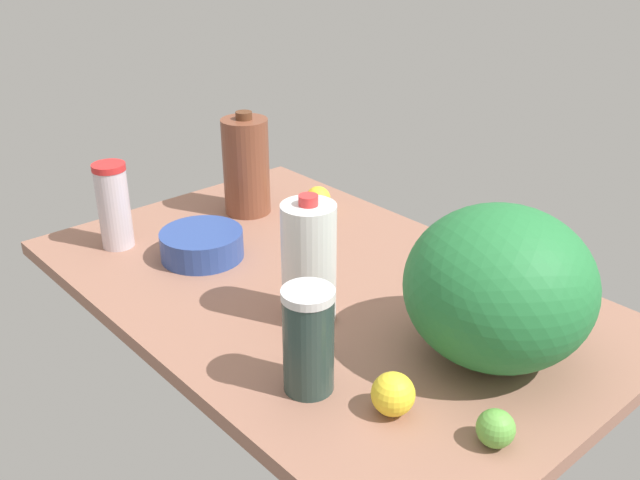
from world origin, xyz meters
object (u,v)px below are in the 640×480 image
shaker_bottle (308,340)px  lemon_far_back (393,394)px  chocolate_milk_jug (246,166)px  mixing_bowl (202,244)px  lemon_by_jug (318,199)px  milk_jug (309,263)px  watermelon (499,287)px  lime_near_front (496,428)px  tumbler_cup (114,206)px

shaker_bottle → lemon_far_back: size_ratio=2.63×
chocolate_milk_jug → mixing_bowl: 27.61cm
mixing_bowl → shaker_bottle: size_ratio=1.00×
chocolate_milk_jug → lemon_by_jug: chocolate_milk_jug is taller
milk_jug → watermelon: (30.01, 15.23, 1.99)cm
lemon_far_back → lime_near_front: (14.54, 5.80, -0.57)cm
watermelon → tumbler_cup: watermelon is taller
chocolate_milk_jug → shaker_bottle: bearing=-28.8°
mixing_bowl → lime_near_front: (77.74, -1.35, -0.18)cm
milk_jug → mixing_bowl: (-34.14, -1.24, -8.49)cm
watermelon → lemon_far_back: (-0.95, -23.62, -10.08)cm
lime_near_front → lemon_by_jug: bearing=155.2°
mixing_bowl → lemon_far_back: (63.20, -7.15, 0.40)cm
mixing_bowl → lime_near_front: 77.75cm
tumbler_cup → lemon_far_back: 80.84cm
watermelon → lemon_far_back: watermelon is taller
tumbler_cup → shaker_bottle: (67.41, -1.64, -0.77)cm
watermelon → lemon_by_jug: size_ratio=5.00×
mixing_bowl → watermelon: watermelon is taller
chocolate_milk_jug → mixing_bowl: bearing=-58.7°
mixing_bowl → lemon_by_jug: (-2.31, 35.66, 0.15)cm
tumbler_cup → shaker_bottle: 67.44cm
shaker_bottle → lemon_by_jug: size_ratio=2.84×
tumbler_cup → lemon_by_jug: 49.48cm
chocolate_milk_jug → mixing_bowl: size_ratio=1.42×
milk_jug → shaker_bottle: (15.97, -13.91, -2.51)cm
mixing_bowl → lemon_far_back: lemon_far_back is taller
milk_jug → mixing_bowl: bearing=-177.9°
mixing_bowl → shaker_bottle: bearing=-14.2°
tumbler_cup → lemon_by_jug: (14.99, 46.68, -6.60)cm
mixing_bowl → lemon_far_back: 63.60cm
milk_jug → tumbler_cup: milk_jug is taller
mixing_bowl → lemon_by_jug: 35.73cm
shaker_bottle → lemon_by_jug: shaker_bottle is taller
tumbler_cup → lemon_by_jug: bearing=72.2°
shaker_bottle → chocolate_milk_jug: bearing=151.2°
mixing_bowl → milk_jug: bearing=2.1°
mixing_bowl → lemon_far_back: size_ratio=2.64×
watermelon → lemon_far_back: 25.70cm
watermelon → mixing_bowl: bearing=-165.6°
chocolate_milk_jug → watermelon: bearing=-4.3°
tumbler_cup → lemon_far_back: (80.50, 3.88, -6.35)cm
mixing_bowl → lemon_far_back: bearing=-6.5°
chocolate_milk_jug → shaker_bottle: (63.68, -35.00, -2.94)cm
shaker_bottle → tumbler_cup: bearing=178.6°
chocolate_milk_jug → shaker_bottle: size_ratio=1.42×
lime_near_front → milk_jug: bearing=176.6°
milk_jug → tumbler_cup: bearing=-166.6°
milk_jug → lemon_far_back: milk_jug is taller
lemon_far_back → lemon_by_jug: size_ratio=1.08×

